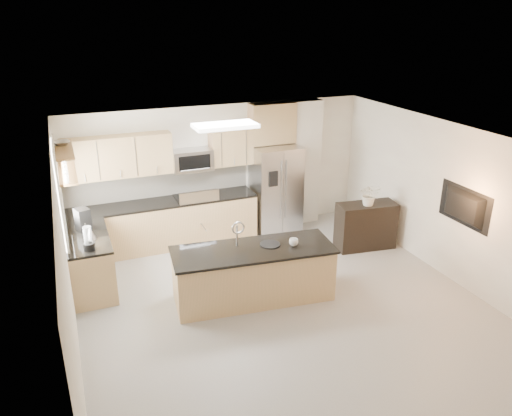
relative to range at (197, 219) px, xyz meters
name	(u,v)px	position (x,y,z in m)	size (l,w,h in m)	color
floor	(287,311)	(0.60, -2.92, -0.47)	(6.50, 6.50, 0.00)	#9E9A96
ceiling	(292,144)	(0.60, -2.92, 2.13)	(6.00, 6.50, 0.02)	white
wall_back	(219,170)	(0.60, 0.33, 0.83)	(6.00, 0.02, 2.60)	white
wall_front	(450,377)	(0.60, -6.17, 0.83)	(6.00, 0.02, 2.60)	white
wall_left	(67,271)	(-2.40, -2.92, 0.83)	(0.02, 6.50, 2.60)	white
wall_right	(455,205)	(3.60, -2.92, 0.83)	(0.02, 6.50, 2.60)	white
back_counter	(165,223)	(-0.63, 0.01, 0.00)	(3.55, 0.66, 1.44)	tan
left_counter	(90,261)	(-2.07, -1.07, -0.01)	(0.66, 1.50, 0.92)	tan
range	(197,219)	(0.00, 0.00, 0.00)	(0.76, 0.64, 1.14)	black
upper_cabinets	(154,153)	(-0.70, 0.16, 1.35)	(3.50, 0.33, 0.75)	#A67F59
microwave	(192,160)	(0.00, 0.12, 1.16)	(0.76, 0.40, 0.40)	#ACACAE
refrigerator	(275,189)	(1.66, -0.05, 0.42)	(0.92, 0.78, 1.78)	#ACACAE
partition_column	(305,163)	(2.42, 0.18, 0.83)	(0.60, 0.30, 2.60)	silver
window	(60,195)	(-2.38, -1.07, 1.18)	(0.04, 1.15, 1.65)	white
shelf_lower	(66,173)	(-2.25, -0.97, 1.48)	(0.30, 1.20, 0.04)	#95643B
shelf_upper	(62,150)	(-2.25, -0.97, 1.85)	(0.30, 1.20, 0.04)	#95643B
ceiling_fixture	(225,126)	(0.20, -1.32, 2.09)	(1.00, 0.50, 0.06)	white
island	(253,273)	(0.26, -2.38, -0.04)	(2.58, 1.17, 1.29)	tan
credenza	(366,226)	(2.93, -1.46, -0.03)	(1.11, 0.47, 0.89)	black
cup	(294,242)	(0.88, -2.50, 0.45)	(0.14, 0.14, 0.11)	white
platter	(270,244)	(0.55, -2.35, 0.40)	(0.32, 0.32, 0.02)	black
blender	(88,240)	(-2.07, -1.62, 0.61)	(0.16, 0.16, 0.38)	black
kettle	(90,233)	(-2.03, -1.22, 0.55)	(0.18, 0.18, 0.23)	#ACACAE
coffee_maker	(83,220)	(-2.09, -0.82, 0.62)	(0.27, 0.29, 0.37)	black
bowl	(61,143)	(-2.25, -0.74, 1.90)	(0.33, 0.33, 0.08)	#ACACAE
flower_vase	(370,189)	(2.91, -1.52, 0.73)	(0.57, 0.49, 0.63)	silver
television	(460,207)	(3.51, -3.12, 0.88)	(1.08, 0.14, 0.62)	black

